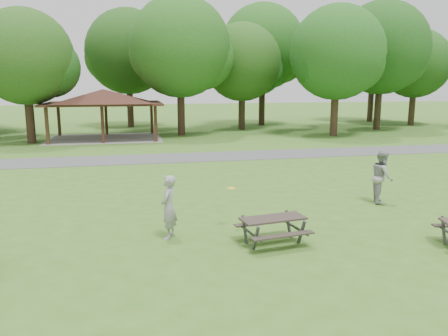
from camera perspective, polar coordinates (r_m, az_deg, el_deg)
ground at (r=11.59m, az=-0.64°, el=-10.27°), size 160.00×160.00×0.00m
asphalt_path at (r=25.03m, az=-7.12°, el=1.30°), size 120.00×3.20×0.02m
pavilion at (r=34.65m, az=-15.48°, el=8.75°), size 8.60×7.01×3.76m
tree_row_d at (r=33.82m, az=-24.40°, el=12.73°), size 6.93×6.60×9.27m
tree_row_e at (r=35.95m, az=-5.61°, el=15.10°), size 8.40×8.00×11.02m
tree_row_f at (r=40.46m, az=2.49°, el=13.35°), size 7.35×7.00×9.55m
tree_row_g at (r=36.50m, az=14.66°, el=14.03°), size 7.77×7.40×10.25m
tree_row_h at (r=42.52m, az=19.99°, el=14.20°), size 8.61×8.20×11.37m
tree_row_i at (r=48.68m, az=23.78°, el=12.14°), size 7.14×6.80×9.52m
tree_deep_b at (r=43.69m, az=-12.28°, el=14.32°), size 8.40×8.00×11.13m
tree_deep_c at (r=44.74m, az=5.20°, el=15.15°), size 8.82×8.40×11.90m
tree_deep_d at (r=51.41m, az=19.03°, el=13.60°), size 8.40×8.00×11.27m
picnic_table_middle at (r=11.71m, az=6.42°, el=-7.25°), size 1.89×1.61×0.75m
frisbee_in_flight at (r=12.74m, az=0.99°, el=-2.69°), size 0.23×0.23×0.02m
frisbee_thrower at (r=12.05m, az=-7.25°, el=-5.09°), size 0.62×0.75×1.76m
frisbee_catcher at (r=16.48m, az=19.94°, el=-1.07°), size 1.00×1.12×1.89m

